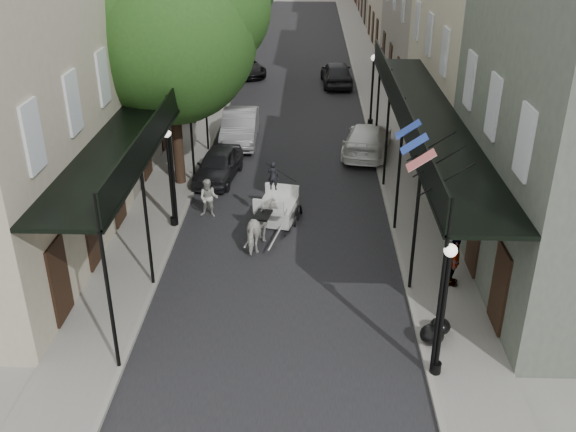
# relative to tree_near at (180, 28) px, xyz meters

# --- Properties ---
(ground) EXTENTS (140.00, 140.00, 0.00)m
(ground) POSITION_rel_tree_near_xyz_m (4.20, -10.18, -6.49)
(ground) COLOR gray
(ground) RESTS_ON ground
(road) EXTENTS (8.00, 90.00, 0.01)m
(road) POSITION_rel_tree_near_xyz_m (4.20, 9.82, -6.48)
(road) COLOR black
(road) RESTS_ON ground
(sidewalk_left) EXTENTS (2.20, 90.00, 0.12)m
(sidewalk_left) POSITION_rel_tree_near_xyz_m (-0.80, 9.82, -6.43)
(sidewalk_left) COLOR gray
(sidewalk_left) RESTS_ON ground
(sidewalk_right) EXTENTS (2.20, 90.00, 0.12)m
(sidewalk_right) POSITION_rel_tree_near_xyz_m (9.20, 9.82, -6.43)
(sidewalk_right) COLOR gray
(sidewalk_right) RESTS_ON ground
(gallery_left) EXTENTS (2.20, 18.05, 4.88)m
(gallery_left) POSITION_rel_tree_near_xyz_m (-0.59, -3.20, -2.44)
(gallery_left) COLOR black
(gallery_left) RESTS_ON sidewalk_left
(gallery_right) EXTENTS (2.20, 18.05, 4.88)m
(gallery_right) POSITION_rel_tree_near_xyz_m (8.99, -3.20, -2.44)
(gallery_right) COLOR black
(gallery_right) RESTS_ON sidewalk_right
(tree_near) EXTENTS (7.31, 6.80, 9.63)m
(tree_near) POSITION_rel_tree_near_xyz_m (0.00, 0.00, 0.00)
(tree_near) COLOR #382619
(tree_near) RESTS_ON sidewalk_left
(lamppost_right_near) EXTENTS (0.32, 0.32, 3.71)m
(lamppost_right_near) POSITION_rel_tree_near_xyz_m (8.30, -12.18, -4.44)
(lamppost_right_near) COLOR black
(lamppost_right_near) RESTS_ON sidewalk_right
(lamppost_left) EXTENTS (0.32, 0.32, 3.71)m
(lamppost_left) POSITION_rel_tree_near_xyz_m (0.10, -4.18, -4.44)
(lamppost_left) COLOR black
(lamppost_left) RESTS_ON sidewalk_left
(lamppost_right_far) EXTENTS (0.32, 0.32, 3.71)m
(lamppost_right_far) POSITION_rel_tree_near_xyz_m (8.30, 7.82, -4.44)
(lamppost_right_far) COLOR black
(lamppost_right_far) RESTS_ON sidewalk_right
(horse) EXTENTS (1.19, 1.97, 1.55)m
(horse) POSITION_rel_tree_near_xyz_m (3.45, -5.51, -5.71)
(horse) COLOR silver
(horse) RESTS_ON ground
(carriage) EXTENTS (1.85, 2.50, 2.59)m
(carriage) POSITION_rel_tree_near_xyz_m (3.94, -3.14, -5.48)
(carriage) COLOR black
(carriage) RESTS_ON ground
(pedestrian_walking) EXTENTS (0.78, 0.63, 1.52)m
(pedestrian_walking) POSITION_rel_tree_near_xyz_m (1.26, -3.19, -5.73)
(pedestrian_walking) COLOR #B1B0A7
(pedestrian_walking) RESTS_ON ground
(pedestrian_sidewalk_left) EXTENTS (1.47, 1.25, 1.98)m
(pedestrian_sidewalk_left) POSITION_rel_tree_near_xyz_m (-1.25, 7.88, -5.38)
(pedestrian_sidewalk_left) COLOR gray
(pedestrian_sidewalk_left) RESTS_ON sidewalk_left
(pedestrian_sidewalk_right) EXTENTS (0.57, 1.02, 1.64)m
(pedestrian_sidewalk_right) POSITION_rel_tree_near_xyz_m (9.52, -7.96, -5.55)
(pedestrian_sidewalk_right) COLOR gray
(pedestrian_sidewalk_right) RESTS_ON sidewalk_right
(car_left_near) EXTENTS (2.06, 4.08, 1.33)m
(car_left_near) POSITION_rel_tree_near_xyz_m (1.14, 0.46, -5.82)
(car_left_near) COLOR black
(car_left_near) RESTS_ON ground
(car_left_mid) EXTENTS (1.77, 4.80, 1.57)m
(car_left_mid) POSITION_rel_tree_near_xyz_m (1.60, 5.25, -5.70)
(car_left_mid) COLOR gray
(car_left_mid) RESTS_ON ground
(car_left_far) EXTENTS (3.55, 4.95, 1.25)m
(car_left_far) POSITION_rel_tree_near_xyz_m (0.60, 18.80, -5.86)
(car_left_far) COLOR black
(car_left_far) RESTS_ON ground
(car_right_near) EXTENTS (2.91, 5.20, 1.42)m
(car_right_near) POSITION_rel_tree_near_xyz_m (7.80, 3.82, -5.78)
(car_right_near) COLOR white
(car_right_near) RESTS_ON ground
(car_right_far) EXTENTS (2.13, 4.72, 1.57)m
(car_right_far) POSITION_rel_tree_near_xyz_m (6.80, 16.35, -5.70)
(car_right_far) COLOR black
(car_right_far) RESTS_ON ground
(trash_bags) EXTENTS (0.91, 1.06, 0.56)m
(trash_bags) POSITION_rel_tree_near_xyz_m (8.51, -10.80, -6.11)
(trash_bags) COLOR black
(trash_bags) RESTS_ON sidewalk_right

